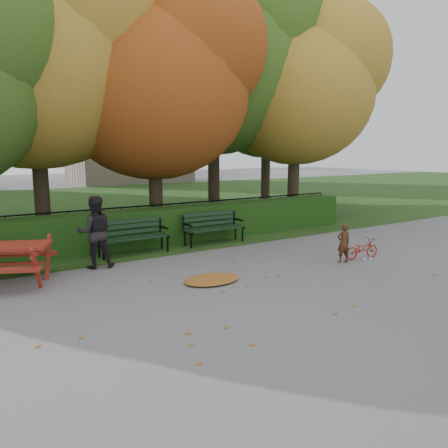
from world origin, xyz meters
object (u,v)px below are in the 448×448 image
tree_c (166,78)px  tree_g (276,91)px  tree_b (47,50)px  tree_d (226,57)px  bench_left (132,234)px  bicycle (362,249)px  tree_e (307,83)px  bench_right (212,225)px  adult (95,232)px  child (344,243)px

tree_c → tree_g: (7.50, 3.80, 0.55)m
tree_b → tree_d: 6.37m
bench_left → bicycle: bench_left is taller
tree_e → bicycle: size_ratio=8.54×
tree_b → tree_d: tree_d is taller
tree_g → bicycle: tree_g is taller
tree_c → bench_right: (0.27, -2.26, -4.30)m
tree_e → tree_b: bearing=173.8°
tree_e → adult: 10.37m
tree_b → child: 9.62m
tree_g → bicycle: (-5.11, -9.59, -5.12)m
tree_e → tree_g: bearing=65.6°
tree_c → tree_b: bearing=166.5°
tree_g → tree_d: bearing=-150.4°
tree_b → bench_right: tree_b is taller
tree_c → tree_g: 8.43m
tree_e → child: tree_e is taller
tree_d → tree_g: size_ratio=1.12×
tree_g → tree_c: bearing=-153.1°
tree_d → bench_right: 7.07m
tree_b → adult: (-0.04, -3.85, -4.59)m
bench_right → child: 3.82m
bench_left → child: bearing=-42.4°
tree_e → bench_right: size_ratio=4.53×
adult → tree_e: bearing=-149.1°
bench_right → bicycle: bench_right is taller
bench_left → adult: (-1.18, -0.80, 0.30)m
tree_b → adult: bearing=-90.6°
adult → child: bearing=164.9°
tree_d → adult: 9.27m
tree_b → bench_right: size_ratio=4.88×
bench_left → adult: 1.46m
adult → bicycle: (5.70, -2.73, -0.57)m
tree_d → bicycle: size_ratio=10.03×
tree_e → bicycle: tree_e is taller
adult → bench_left: bearing=-132.6°
bicycle → tree_d: bearing=3.2°
tree_b → bench_left: bearing=-69.4°
tree_d → adult: size_ratio=5.87×
tree_g → bench_right: bearing=-140.0°
bench_left → bicycle: (4.52, -3.53, -0.27)m
tree_e → tree_g: (1.81, 3.99, 0.29)m
tree_g → adult: bearing=-147.6°
bench_left → tree_c: bearing=46.6°
tree_c → child: tree_c is taller
bench_left → bench_right: same height
child → adult: adult is taller
tree_c → adult: (-3.31, -3.06, -4.01)m
tree_b → bicycle: bearing=-49.3°
tree_b → tree_e: (8.97, -0.98, -0.32)m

